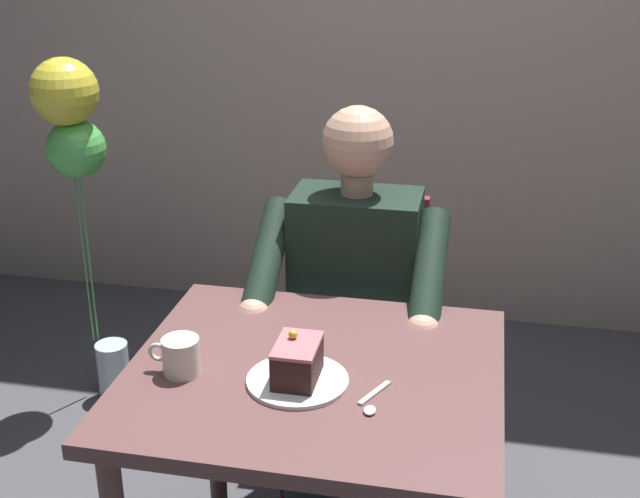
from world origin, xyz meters
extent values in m
cube|color=brown|center=(0.00, 0.00, 0.74)|extent=(0.84, 0.75, 0.04)
cylinder|color=brown|center=(-0.36, -0.32, 0.37)|extent=(0.05, 0.05, 0.74)
cylinder|color=brown|center=(0.36, -0.32, 0.37)|extent=(0.05, 0.05, 0.74)
cube|color=maroon|center=(0.00, -0.59, 0.45)|extent=(0.42, 0.42, 0.04)
cube|color=maroon|center=(0.00, -0.78, 0.69)|extent=(0.38, 0.04, 0.45)
cylinder|color=maroon|center=(-0.18, -0.41, 0.22)|extent=(0.04, 0.04, 0.45)
cylinder|color=maroon|center=(0.18, -0.41, 0.22)|extent=(0.04, 0.04, 0.45)
cylinder|color=maroon|center=(-0.18, -0.77, 0.22)|extent=(0.04, 0.04, 0.45)
cylinder|color=maroon|center=(0.18, -0.77, 0.22)|extent=(0.04, 0.04, 0.45)
cube|color=black|center=(0.00, -0.57, 0.73)|extent=(0.36, 0.22, 0.52)
sphere|color=tan|center=(0.00, -0.57, 1.13)|extent=(0.20, 0.20, 0.20)
cylinder|color=tan|center=(0.00, -0.57, 1.01)|extent=(0.09, 0.09, 0.06)
cylinder|color=black|center=(-0.22, -0.43, 0.84)|extent=(0.08, 0.33, 0.26)
sphere|color=tan|center=(-0.22, -0.27, 0.74)|extent=(0.09, 0.09, 0.09)
cylinder|color=black|center=(0.22, -0.43, 0.84)|extent=(0.08, 0.33, 0.26)
sphere|color=tan|center=(0.22, -0.27, 0.74)|extent=(0.09, 0.09, 0.09)
cylinder|color=#2D3734|center=(-0.09, -0.45, 0.45)|extent=(0.13, 0.38, 0.14)
cylinder|color=#2D3734|center=(0.09, -0.45, 0.45)|extent=(0.13, 0.38, 0.14)
cylinder|color=#2D3734|center=(-0.09, -0.27, 0.21)|extent=(0.11, 0.11, 0.43)
cylinder|color=#2D3734|center=(0.09, -0.27, 0.21)|extent=(0.11, 0.11, 0.43)
cylinder|color=white|center=(0.02, 0.06, 0.76)|extent=(0.22, 0.22, 0.01)
cube|color=#361B1A|center=(0.02, 0.06, 0.81)|extent=(0.09, 0.13, 0.08)
cube|color=#C96A72|center=(0.02, 0.06, 0.85)|extent=(0.09, 0.13, 0.01)
sphere|color=gold|center=(0.04, 0.04, 0.87)|extent=(0.02, 0.02, 0.02)
cylinder|color=white|center=(0.28, 0.08, 0.80)|extent=(0.08, 0.08, 0.08)
torus|color=white|center=(0.34, 0.08, 0.81)|extent=(0.05, 0.01, 0.05)
cylinder|color=black|center=(0.28, 0.08, 0.84)|extent=(0.07, 0.07, 0.01)
cube|color=silver|center=(-0.15, 0.08, 0.76)|extent=(0.06, 0.10, 0.01)
ellipsoid|color=silver|center=(-0.15, 0.15, 0.76)|extent=(0.03, 0.04, 0.01)
cylinder|color=#B2C1C6|center=(0.97, -0.91, 0.11)|extent=(0.12, 0.12, 0.22)
sphere|color=#50BA51|center=(1.03, -0.94, 0.96)|extent=(0.21, 0.21, 0.21)
cylinder|color=#4C9956|center=(1.03, -0.94, 0.54)|extent=(0.01, 0.01, 0.63)
sphere|color=yellow|center=(1.04, -0.93, 1.16)|extent=(0.23, 0.23, 0.23)
cylinder|color=#4C9956|center=(1.04, -0.93, 0.63)|extent=(0.01, 0.01, 0.82)
camera|label=1|loc=(-0.34, 1.57, 1.71)|focal=46.22mm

